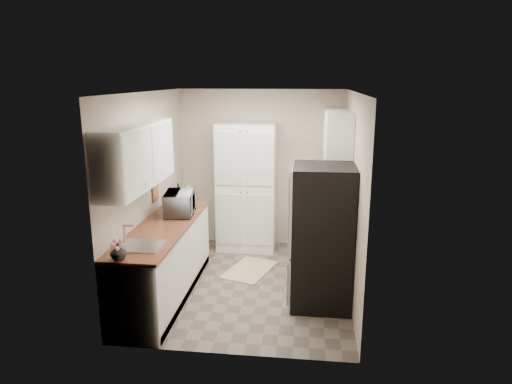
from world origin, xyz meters
The scene contains 16 objects.
ground centered at (0.00, 0.00, 0.00)m, with size 3.20×3.20×0.00m, color #665B4C.
room_shell centered at (-0.02, -0.01, 1.63)m, with size 2.64×3.24×2.52m.
pantry_cabinet centered at (-0.20, 1.32, 1.00)m, with size 0.90×0.55×2.00m, color white.
base_cabinet_left centered at (-0.99, -0.43, 0.44)m, with size 0.60×2.30×0.88m, color white.
countertop_left centered at (-0.99, -0.43, 0.90)m, with size 0.63×2.33×0.04m, color brown.
base_cabinet_right centered at (0.99, 1.19, 0.44)m, with size 0.60×0.80×0.88m, color white.
countertop_right centered at (0.99, 1.19, 0.90)m, with size 0.63×0.83×0.04m, color brown.
electric_range centered at (0.97, 0.39, 0.48)m, with size 0.71×0.78×1.13m.
refrigerator centered at (0.94, -0.41, 0.85)m, with size 0.70×0.72×1.70m, color #B7B7BC.
microwave centered at (-0.91, 0.06, 1.07)m, with size 0.54×0.37×0.30m, color #B9B8BC.
wine_bottle centered at (-1.05, 0.48, 1.06)m, with size 0.07×0.07×0.29m, color black.
flower_vase centered at (-1.08, -1.52, 1.00)m, with size 0.16×0.16×0.17m, color silver.
cutting_board centered at (-0.89, 0.58, 1.06)m, with size 0.02×0.22×0.27m, color #417B2B.
toaster_oven centered at (1.01, 1.23, 1.04)m, with size 0.32×0.41×0.23m, color #B4B4B9.
fruit_basket centered at (1.03, 1.22, 1.22)m, with size 0.29×0.29×0.12m, color #FD5204, non-canonical shape.
kitchen_mat centered at (-0.04, 0.45, 0.01)m, with size 0.53×0.85×0.01m, color #CABF87.
Camera 1 is at (0.76, -5.54, 2.67)m, focal length 32.00 mm.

